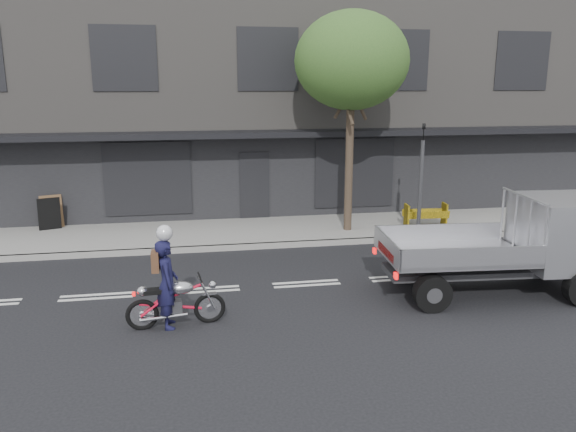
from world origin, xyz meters
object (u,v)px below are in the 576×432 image
Objects in this scene: flatbed_ute at (542,237)px; sandwich_board at (49,214)px; construction_barrier at (428,216)px; street_tree at (352,61)px; traffic_light_pole at (421,185)px; motorcycle at (176,301)px; rider at (167,284)px.

sandwich_board is (-12.13, 7.11, -0.63)m from flatbed_ute.
construction_barrier is (-0.33, 5.35, -0.76)m from flatbed_ute.
traffic_light_pole is at bearing -23.03° from street_tree.
rider is at bearing 174.74° from motorcycle.
flatbed_ute is (8.11, 0.48, 0.79)m from motorcycle.
sandwich_board reaches higher than motorcycle.
sandwich_board is (-11.80, 1.76, 0.14)m from construction_barrier.
traffic_light_pole is at bearing 105.13° from flatbed_ute.
motorcycle is at bearing -130.59° from street_tree.
rider is 1.68× the size of sandwich_board.
street_tree is 6.43× the size of sandwich_board.
flatbed_ute is at bearing -79.10° from traffic_light_pole.
street_tree reaches higher than motorcycle.
flatbed_ute is 3.66× the size of construction_barrier.
motorcycle is at bearing -143.16° from construction_barrier.
construction_barrier is (7.93, 5.83, -0.34)m from rider.
motorcycle is 0.38× the size of flatbed_ute.
construction_barrier is at bearing -58.96° from rider.
sandwich_board reaches higher than construction_barrier.
street_tree is at bearing 174.79° from construction_barrier.
street_tree reaches higher than rider.
construction_barrier is (7.78, 5.83, 0.02)m from motorcycle.
construction_barrier is at bearing -27.32° from sandwich_board.
street_tree is 4.88× the size of construction_barrier.
street_tree is 1.93× the size of traffic_light_pole.
street_tree is 9.30m from motorcycle.
motorcycle reaches higher than construction_barrier.
street_tree is 3.83× the size of rider.
rider is (-0.15, -0.00, 0.37)m from motorcycle.
street_tree is at bearing 121.78° from flatbed_ute.
motorcycle is 9.72m from construction_barrier.
street_tree reaches higher than flatbed_ute.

